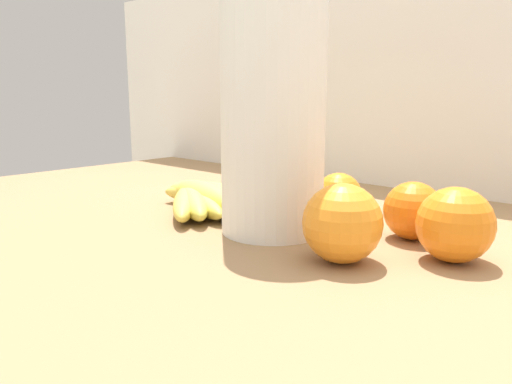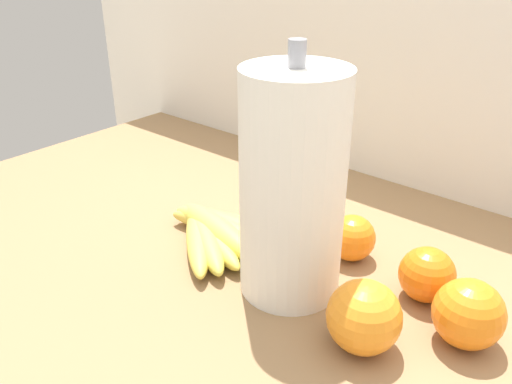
# 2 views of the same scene
# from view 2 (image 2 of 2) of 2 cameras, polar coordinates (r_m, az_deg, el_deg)

# --- Properties ---
(banana_bunch) EXTENTS (0.21, 0.19, 0.04)m
(banana_bunch) POSITION_cam_2_polar(r_m,az_deg,el_deg) (0.78, -4.14, -4.35)
(banana_bunch) COLOR #DBC54C
(banana_bunch) RESTS_ON counter
(orange_far_right) EXTENTS (0.08, 0.08, 0.08)m
(orange_far_right) POSITION_cam_2_polar(r_m,az_deg,el_deg) (0.64, 22.19, -12.21)
(orange_far_right) COLOR orange
(orange_far_right) RESTS_ON counter
(orange_right) EXTENTS (0.07, 0.07, 0.07)m
(orange_right) POSITION_cam_2_polar(r_m,az_deg,el_deg) (0.68, 4.57, -8.04)
(orange_right) COLOR orange
(orange_right) RESTS_ON counter
(orange_back_left) EXTENTS (0.08, 0.08, 0.08)m
(orange_back_left) POSITION_cam_2_polar(r_m,az_deg,el_deg) (0.60, 11.70, -13.21)
(orange_back_left) COLOR orange
(orange_back_left) RESTS_ON counter
(orange_front) EXTENTS (0.07, 0.07, 0.07)m
(orange_front) POSITION_cam_2_polar(r_m,az_deg,el_deg) (0.75, 10.46, -4.95)
(orange_front) COLOR orange
(orange_front) RESTS_ON counter
(orange_center) EXTENTS (0.07, 0.07, 0.07)m
(orange_center) POSITION_cam_2_polar(r_m,az_deg,el_deg) (0.69, 18.17, -8.56)
(orange_center) COLOR orange
(orange_center) RESTS_ON counter
(paper_towel_roll) EXTENTS (0.13, 0.13, 0.32)m
(paper_towel_roll) POSITION_cam_2_polar(r_m,az_deg,el_deg) (0.62, 4.01, 0.54)
(paper_towel_roll) COLOR white
(paper_towel_roll) RESTS_ON counter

